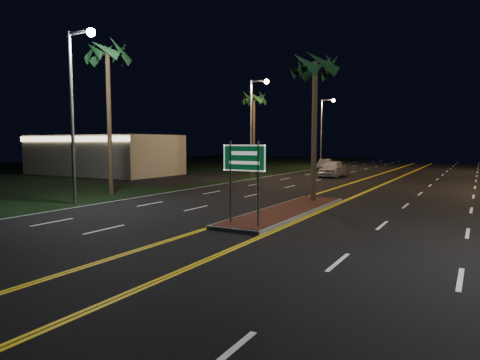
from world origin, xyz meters
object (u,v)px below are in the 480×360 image
Objects in this scene: car_far at (325,163)px; streetlight_left_near at (76,96)px; palm_median at (315,66)px; highway_sign at (244,166)px; car_near at (332,167)px; streetlight_left_far at (324,124)px; palm_left_near at (107,54)px; streetlight_left_mid at (255,116)px; palm_left_far at (254,99)px; median_island at (287,211)px; commercial_building at (104,155)px.

streetlight_left_near is at bearing -98.90° from car_far.
car_far is (-8.87, 28.78, -6.56)m from palm_median.
streetlight_left_near is at bearing 173.53° from highway_sign.
car_near is at bearing -74.34° from car_far.
streetlight_left_far reaches higher than car_far.
palm_left_near is (-12.50, 5.20, 6.28)m from highway_sign.
palm_left_far is (-2.19, 4.00, 2.09)m from streetlight_left_mid.
median_island is at bearing 90.00° from highway_sign.
streetlight_left_far is at bearing 90.00° from streetlight_left_mid.
highway_sign is at bearing -90.00° from palm_median.
median_island is 33.48m from car_far.
highway_sign is 42.67m from streetlight_left_far.
commercial_building is 19.25m from palm_left_near.
palm_left_near is 2.28× the size of car_far.
palm_left_far is at bearing 90.86° from palm_left_near.
palm_left_far is at bearing -179.96° from car_near.
streetlight_left_near is (-10.61, -3.00, 5.57)m from median_island.
commercial_building is 1.67× the size of streetlight_left_mid.
palm_left_near is (-12.50, -2.50, 1.40)m from palm_median.
streetlight_left_far is at bearing 104.24° from car_far.
streetlight_left_near and streetlight_left_mid have the same top height.
commercial_building is (-26.00, 12.99, 1.92)m from median_island.
palm_left_near is at bearing 175.43° from median_island.
palm_median is 0.85× the size of palm_left_near.
car_near is at bearing 68.71° from palm_left_near.
streetlight_left_far is 7.05m from car_far.
streetlight_left_far is (0.00, 40.00, 0.00)m from streetlight_left_near.
streetlight_left_far is 17.37m from car_near.
palm_left_far reaches higher than median_island.
streetlight_left_near and streetlight_left_far have the same top height.
highway_sign is 37.58m from car_far.
commercial_building is 28.18m from palm_median.
streetlight_left_mid is (15.39, 4.01, 3.65)m from commercial_building.
car_far is (1.75, 15.28, -4.94)m from streetlight_left_mid.
palm_median is (26.00, -9.49, 5.27)m from commercial_building.
median_island is 8.00m from palm_median.
streetlight_left_near reaches higher than palm_median.
car_near is (-4.54, 25.63, -1.48)m from highway_sign.
median_island is 21.92m from car_near.
median_island is at bearing -4.57° from palm_left_near.
palm_left_far is at bearing -115.29° from car_far.
streetlight_left_near is at bearing -84.79° from palm_left_far.
palm_left_near is at bearing -93.00° from streetlight_left_far.
streetlight_left_mid is 0.92× the size of palm_left_near.
commercial_building reaches higher than car_near.
palm_median is at bearing 31.49° from streetlight_left_near.
highway_sign is at bearing -63.08° from palm_left_far.
streetlight_left_near is 20.00m from streetlight_left_mid.
streetlight_left_mid is (-10.61, 17.00, 5.57)m from median_island.
streetlight_left_mid reaches higher than palm_median.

